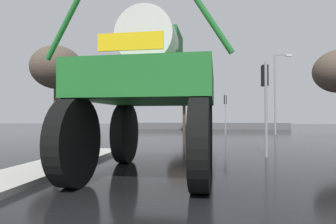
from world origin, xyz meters
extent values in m
plane|color=black|center=(0.00, 18.00, 0.00)|extent=(120.00, 120.00, 0.00)
cube|color=#B2AFA8|center=(-3.66, 4.82, 0.07)|extent=(1.65, 10.68, 0.15)
cylinder|color=black|center=(-1.79, 7.09, 0.99)|extent=(0.47, 2.00, 1.99)
cylinder|color=black|center=(0.97, 6.97, 0.99)|extent=(0.47, 2.00, 1.99)
cylinder|color=black|center=(-1.94, 3.49, 0.99)|extent=(0.47, 2.00, 1.99)
cylinder|color=black|center=(0.81, 3.37, 0.99)|extent=(0.47, 2.00, 1.99)
cube|color=#1E6B28|center=(-0.49, 5.23, 2.38)|extent=(3.44, 4.44, 0.87)
cube|color=#1A5B22|center=(-0.47, 5.68, 3.41)|extent=(1.44, 1.46, 1.19)
cylinder|color=silver|center=(-0.51, 4.60, 3.54)|extent=(1.48, 1.15, 1.44)
cylinder|color=#1E6B28|center=(-2.04, 3.36, 3.74)|extent=(1.12, 0.17, 1.89)
cylinder|color=#1E6B28|center=(0.89, 3.23, 3.71)|extent=(1.22, 0.17, 1.84)
cube|color=yellow|center=(-0.58, 3.05, 3.07)|extent=(1.37, 0.10, 0.36)
cube|color=navy|center=(0.16, 25.89, 0.53)|extent=(2.18, 4.28, 0.70)
cube|color=#23282D|center=(0.18, 25.74, 1.20)|extent=(1.80, 2.27, 0.64)
cylinder|color=black|center=(-0.84, 27.13, 0.30)|extent=(0.25, 0.62, 0.60)
cylinder|color=black|center=(0.84, 27.33, 0.30)|extent=(0.25, 0.62, 0.60)
cylinder|color=black|center=(-0.52, 24.45, 0.30)|extent=(0.25, 0.62, 0.60)
cylinder|color=black|center=(1.17, 24.65, 0.30)|extent=(0.25, 0.62, 0.60)
cylinder|color=gray|center=(-4.82, 9.14, 1.60)|extent=(0.11, 0.11, 3.20)
cube|color=black|center=(-4.82, 9.35, 2.68)|extent=(0.24, 0.32, 0.84)
sphere|color=red|center=(-4.82, 9.54, 2.95)|extent=(0.17, 0.17, 0.17)
sphere|color=#3C2403|center=(-4.82, 9.54, 2.68)|extent=(0.17, 0.17, 0.17)
sphere|color=black|center=(-4.82, 9.54, 2.41)|extent=(0.17, 0.17, 0.17)
cylinder|color=gray|center=(3.33, 9.14, 1.88)|extent=(0.11, 0.11, 3.75)
cube|color=black|center=(3.33, 9.35, 3.23)|extent=(0.24, 0.32, 0.84)
sphere|color=red|center=(3.33, 9.54, 3.50)|extent=(0.17, 0.17, 0.17)
sphere|color=#3C2403|center=(3.33, 9.54, 3.23)|extent=(0.17, 0.17, 0.17)
sphere|color=black|center=(3.33, 9.54, 2.96)|extent=(0.17, 0.17, 0.17)
cylinder|color=gray|center=(2.93, 24.79, 1.90)|extent=(0.11, 0.11, 3.80)
cube|color=black|center=(2.93, 25.01, 3.28)|extent=(0.24, 0.32, 0.84)
sphere|color=red|center=(2.93, 25.20, 3.55)|extent=(0.17, 0.17, 0.17)
sphere|color=#3C2403|center=(2.93, 25.20, 3.28)|extent=(0.17, 0.17, 0.17)
sphere|color=black|center=(2.93, 25.20, 3.01)|extent=(0.17, 0.17, 0.17)
cylinder|color=gray|center=(-7.97, 27.06, 4.56)|extent=(0.18, 0.18, 9.12)
cylinder|color=gray|center=(-7.27, 27.06, 8.97)|extent=(1.42, 0.10, 0.10)
cube|color=silver|center=(-6.56, 27.06, 8.87)|extent=(0.50, 0.24, 0.16)
cylinder|color=gray|center=(7.53, 25.30, 3.81)|extent=(0.18, 0.18, 7.62)
cylinder|color=gray|center=(8.16, 25.30, 7.47)|extent=(1.26, 0.10, 0.10)
cube|color=silver|center=(8.79, 25.30, 7.37)|extent=(0.50, 0.24, 0.16)
cylinder|color=#473828|center=(-9.51, 16.80, 1.94)|extent=(0.37, 0.37, 3.89)
ellipsoid|color=brown|center=(-9.51, 16.80, 5.15)|extent=(3.61, 3.61, 3.07)
cylinder|color=#473828|center=(-1.37, 31.31, 1.68)|extent=(0.35, 0.35, 3.36)
ellipsoid|color=brown|center=(-1.37, 31.31, 4.79)|extent=(4.09, 4.09, 3.48)
cube|color=#59595B|center=(0.00, 37.50, 0.45)|extent=(24.86, 0.24, 0.90)
camera|label=1|loc=(0.88, -2.60, 1.51)|focal=30.89mm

